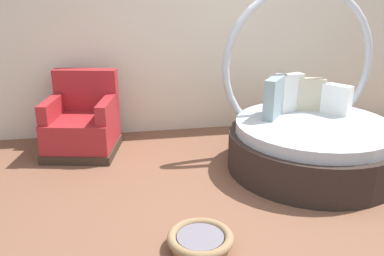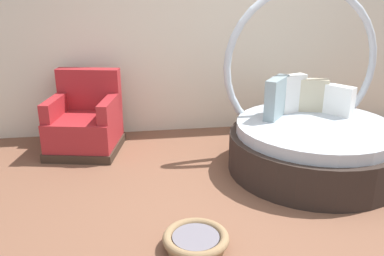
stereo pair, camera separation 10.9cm
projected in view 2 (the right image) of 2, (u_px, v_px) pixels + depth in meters
The scene contains 5 objects.
ground_plane at pixel (247, 217), 3.54m from camera, with size 8.00×8.00×0.02m, color brown.
back_wall at pixel (202, 30), 5.28m from camera, with size 8.00×0.12×2.67m, color silver.
round_daybed at pixel (311, 135), 4.36m from camera, with size 1.80×1.80×1.94m.
red_armchair at pixel (85, 123), 4.86m from camera, with size 0.95×0.95×0.94m.
pet_basket at pixel (196, 241), 3.09m from camera, with size 0.51×0.51×0.13m.
Camera 2 is at (-0.94, -2.96, 1.92)m, focal length 38.01 mm.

